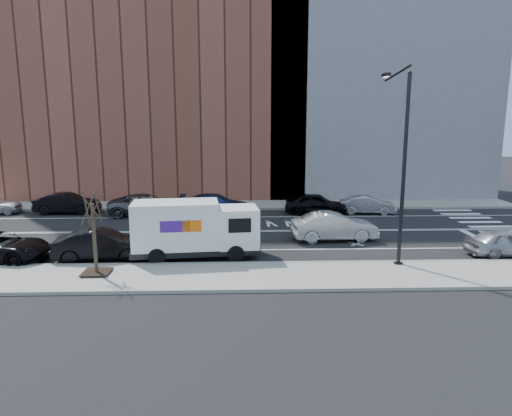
{
  "coord_description": "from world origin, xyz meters",
  "views": [
    {
      "loc": [
        -0.51,
        -28.11,
        6.86
      ],
      "look_at": [
        0.43,
        0.47,
        1.4
      ],
      "focal_mm": 32.0,
      "sensor_mm": 36.0,
      "label": 1
    }
  ],
  "objects": [
    {
      "name": "sidewalk_far",
      "position": [
        0.0,
        8.8,
        0.07
      ],
      "size": [
        44.0,
        3.6,
        0.15
      ],
      "primitive_type": "cube",
      "color": "gray",
      "rests_on": "ground"
    },
    {
      "name": "far_parked_f",
      "position": [
        8.98,
        5.32,
        0.68
      ],
      "size": [
        4.25,
        1.93,
        1.35
      ],
      "primitive_type": "imported",
      "rotation": [
        0.0,
        0.0,
        1.45
      ],
      "color": "#AAA9AE",
      "rests_on": "ground"
    },
    {
      "name": "bldg_brick",
      "position": [
        -8.0,
        15.6,
        11.0
      ],
      "size": [
        26.0,
        10.0,
        22.0
      ],
      "primitive_type": "cube",
      "color": "brown",
      "rests_on": "ground"
    },
    {
      "name": "streetlight",
      "position": [
        7.0,
        -6.91,
        5.08
      ],
      "size": [
        0.44,
        4.02,
        9.34
      ],
      "color": "black",
      "rests_on": "ground"
    },
    {
      "name": "far_parked_d",
      "position": [
        -2.4,
        5.39,
        0.76
      ],
      "size": [
        5.33,
        2.32,
        1.53
      ],
      "primitive_type": "imported",
      "rotation": [
        0.0,
        0.0,
        1.61
      ],
      "color": "navy",
      "rests_on": "ground"
    },
    {
      "name": "bldg_concrete",
      "position": [
        12.0,
        15.6,
        13.0
      ],
      "size": [
        20.0,
        10.0,
        26.0
      ],
      "primitive_type": "cube",
      "color": "slate",
      "rests_on": "ground"
    },
    {
      "name": "near_parked_rear_a",
      "position": [
        -7.5,
        -5.78,
        0.77
      ],
      "size": [
        4.79,
        2.08,
        1.53
      ],
      "primitive_type": "imported",
      "rotation": [
        0.0,
        0.0,
        1.67
      ],
      "color": "black",
      "rests_on": "ground"
    },
    {
      "name": "near_parked_front",
      "position": [
        13.15,
        -5.75,
        0.69
      ],
      "size": [
        4.23,
        2.08,
        1.39
      ],
      "primitive_type": "imported",
      "rotation": [
        0.0,
        0.0,
        1.68
      ],
      "color": "#B6B5BA",
      "rests_on": "ground"
    },
    {
      "name": "curb_far",
      "position": [
        0.0,
        7.0,
        0.08
      ],
      "size": [
        44.0,
        0.25,
        0.17
      ],
      "primitive_type": "cube",
      "color": "gray",
      "rests_on": "ground"
    },
    {
      "name": "street_tree",
      "position": [
        -7.0,
        -8.4,
        1.45
      ],
      "size": [
        1.2,
        1.2,
        3.75
      ],
      "color": "black",
      "rests_on": "ground"
    },
    {
      "name": "far_parked_b",
      "position": [
        -13.6,
        6.07,
        0.77
      ],
      "size": [
        4.72,
        1.72,
        1.55
      ],
      "primitive_type": "imported",
      "rotation": [
        0.0,
        0.0,
        1.55
      ],
      "color": "black",
      "rests_on": "ground"
    },
    {
      "name": "ground",
      "position": [
        0.0,
        0.0,
        0.0
      ],
      "size": [
        120.0,
        120.0,
        0.0
      ],
      "primitive_type": "plane",
      "color": "black",
      "rests_on": "ground"
    },
    {
      "name": "fedex_van",
      "position": [
        -2.88,
        -5.6,
        1.53
      ],
      "size": [
        6.57,
        2.81,
        2.92
      ],
      "rotation": [
        0.0,
        0.0,
        0.1
      ],
      "color": "black",
      "rests_on": "ground"
    },
    {
      "name": "sidewalk_near",
      "position": [
        0.0,
        -8.8,
        0.07
      ],
      "size": [
        44.0,
        3.6,
        0.15
      ],
      "primitive_type": "cube",
      "color": "gray",
      "rests_on": "ground"
    },
    {
      "name": "curb_near",
      "position": [
        0.0,
        -7.0,
        0.08
      ],
      "size": [
        44.0,
        0.25,
        0.17
      ],
      "primitive_type": "cube",
      "color": "gray",
      "rests_on": "ground"
    },
    {
      "name": "far_parked_c",
      "position": [
        -7.48,
        5.33,
        0.78
      ],
      "size": [
        5.83,
        3.13,
        1.55
      ],
      "primitive_type": "imported",
      "rotation": [
        0.0,
        0.0,
        1.67
      ],
      "color": "#4D4F55",
      "rests_on": "ground"
    },
    {
      "name": "crosswalk",
      "position": [
        16.0,
        0.0,
        0.0
      ],
      "size": [
        3.0,
        14.0,
        0.01
      ],
      "primitive_type": null,
      "color": "white",
      "rests_on": "ground"
    },
    {
      "name": "far_parked_e",
      "position": [
        5.09,
        5.32,
        0.79
      ],
      "size": [
        4.81,
        2.38,
        1.58
      ],
      "primitive_type": "imported",
      "rotation": [
        0.0,
        0.0,
        1.46
      ],
      "color": "black",
      "rests_on": "ground"
    },
    {
      "name": "driving_sedan",
      "position": [
        4.91,
        -2.38,
        0.81
      ],
      "size": [
        5.05,
        2.07,
        1.63
      ],
      "primitive_type": "imported",
      "rotation": [
        0.0,
        0.0,
        1.64
      ],
      "color": "#B7B7BC",
      "rests_on": "ground"
    },
    {
      "name": "road_markings",
      "position": [
        0.0,
        0.0,
        0.0
      ],
      "size": [
        40.0,
        8.6,
        0.01
      ],
      "primitive_type": null,
      "color": "white",
      "rests_on": "ground"
    }
  ]
}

